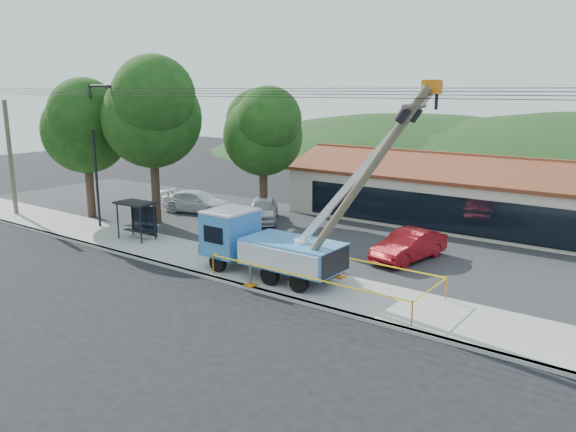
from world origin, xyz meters
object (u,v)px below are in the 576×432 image
(car_silver, at_px, (263,223))
(car_red, at_px, (408,262))
(utility_truck, at_px, (268,243))
(leaning_pole, at_px, (357,188))
(car_white, at_px, (198,213))
(bus_shelter, at_px, (138,212))

(car_silver, height_order, car_red, car_silver)
(car_silver, xyz_separation_m, car_red, (11.46, -2.28, 0.00))
(utility_truck, relative_size, car_silver, 2.40)
(utility_truck, xyz_separation_m, leaning_pole, (4.97, -0.53, 3.21))
(car_silver, distance_m, car_white, 5.60)
(car_white, bearing_deg, utility_truck, -135.27)
(utility_truck, distance_m, leaning_pole, 5.94)
(car_silver, bearing_deg, car_red, -46.74)
(car_silver, bearing_deg, utility_truck, -85.31)
(leaning_pole, bearing_deg, car_white, 154.27)
(leaning_pole, relative_size, bus_shelter, 3.74)
(utility_truck, height_order, bus_shelter, utility_truck)
(leaning_pole, distance_m, car_silver, 15.95)
(leaning_pole, height_order, car_silver, leaning_pole)
(car_silver, bearing_deg, leaning_pole, -72.16)
(leaning_pole, distance_m, bus_shelter, 15.54)
(car_red, bearing_deg, bus_shelter, -148.61)
(leaning_pole, height_order, car_white, leaning_pole)
(bus_shelter, xyz_separation_m, car_silver, (3.00, 7.85, -1.76))
(utility_truck, xyz_separation_m, car_silver, (-7.20, 8.52, -1.70))
(utility_truck, relative_size, leaning_pole, 1.30)
(bus_shelter, distance_m, car_red, 15.59)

